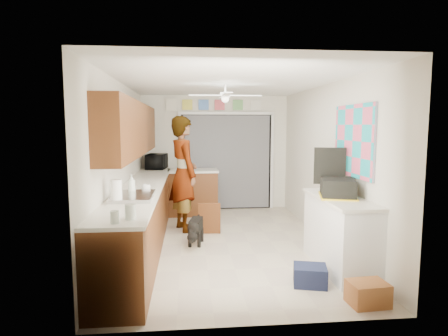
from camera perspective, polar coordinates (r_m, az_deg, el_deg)
name	(u,v)px	position (r m, az deg, el deg)	size (l,w,h in m)	color
floor	(226,243)	(6.06, 0.36, -11.30)	(5.00, 5.00, 0.00)	#BAA895
ceiling	(226,82)	(5.81, 0.38, 12.90)	(5.00, 5.00, 0.00)	white
wall_back	(215,153)	(8.28, -1.37, 2.31)	(3.20, 3.20, 0.00)	silver
wall_front	(255,193)	(3.35, 4.69, -3.85)	(3.20, 3.20, 0.00)	silver
wall_left	(121,166)	(5.86, -15.39, 0.37)	(5.00, 5.00, 0.00)	silver
wall_right	(326,164)	(6.17, 15.33, 0.66)	(5.00, 5.00, 0.00)	silver
left_base_cabinets	(143,217)	(5.95, -12.29, -7.28)	(0.60, 4.80, 0.90)	brown
left_countertop	(143,187)	(5.86, -12.30, -2.81)	(0.62, 4.80, 0.04)	white
upper_cabinets	(133,129)	(6.00, -13.70, 5.82)	(0.32, 4.00, 0.80)	brown
sink_basin	(133,197)	(4.88, -13.71, -4.28)	(0.50, 0.76, 0.06)	silver
faucet	(117,190)	(4.89, -15.95, -3.18)	(0.03, 0.03, 0.22)	silver
peninsula_base	(193,193)	(7.87, -4.74, -3.81)	(1.00, 0.60, 0.90)	brown
peninsula_top	(193,171)	(7.80, -4.77, -0.41)	(1.04, 0.64, 0.04)	white
back_opening_recess	(226,162)	(8.29, 0.37, 0.93)	(2.00, 0.06, 2.10)	black
curtain_panel	(227,162)	(8.25, 0.40, 0.90)	(1.90, 0.03, 2.05)	slate
door_trim_left	(180,162)	(8.22, -6.70, 0.84)	(0.06, 0.04, 2.10)	white
door_trim_right	(272,162)	(8.42, 7.31, 0.96)	(0.06, 0.04, 2.10)	white
door_trim_head	(227,113)	(8.23, 0.40, 8.35)	(2.10, 0.04, 0.06)	white
header_frame_0	(187,105)	(8.22, -5.61, 9.57)	(0.22, 0.02, 0.22)	#D6CD47
header_frame_1	(204,105)	(8.23, -3.13, 9.59)	(0.22, 0.02, 0.22)	#5080D6
header_frame_2	(220,105)	(8.25, -0.67, 9.59)	(0.22, 0.02, 0.22)	#D8515F
header_frame_3	(238,105)	(8.29, 2.12, 9.57)	(0.22, 0.02, 0.22)	#6CAE63
header_frame_4	(256,105)	(8.36, 4.88, 9.53)	(0.22, 0.02, 0.22)	silver
route66_sign	(171,105)	(8.23, -8.08, 9.54)	(0.22, 0.02, 0.26)	silver
right_counter_base	(340,234)	(5.13, 17.20, -9.66)	(0.50, 1.40, 0.90)	white
right_counter_top	(340,199)	(5.02, 17.27, -4.49)	(0.54, 1.44, 0.04)	white
abstract_painting	(354,141)	(5.21, 19.13, 3.93)	(0.03, 1.15, 0.95)	#EE577C
ceiling_fan	(225,96)	(5.99, 0.18, 10.98)	(1.14, 1.14, 0.24)	white
microwave	(157,161)	(8.03, -10.21, 0.99)	(0.57, 0.39, 0.32)	black
soap_bottle	(132,184)	(5.13, -13.89, -2.41)	(0.10, 0.10, 0.27)	silver
cup	(146,188)	(5.33, -11.78, -2.98)	(0.12, 0.12, 0.09)	white
jar_a	(131,212)	(3.78, -14.06, -6.48)	(0.11, 0.11, 0.15)	silver
jar_b	(115,217)	(3.66, -16.32, -7.21)	(0.08, 0.08, 0.12)	silver
paper_towel_roll	(116,191)	(4.58, -16.08, -3.45)	(0.13, 0.13, 0.28)	white
suitcase	(338,188)	(5.03, 16.92, -2.89)	(0.41, 0.54, 0.23)	black
suitcase_rim	(337,196)	(5.04, 16.87, -4.12)	(0.44, 0.58, 0.02)	yellow
suitcase_lid	(330,166)	(5.26, 15.81, 0.30)	(0.42, 0.03, 0.50)	black
cardboard_box	(368,293)	(4.34, 21.06, -17.41)	(0.39, 0.29, 0.24)	#B26338
navy_crate	(310,275)	(4.63, 12.98, -15.67)	(0.37, 0.31, 0.23)	#151A34
cabinet_door_panel	(209,218)	(6.41, -2.23, -7.70)	(0.37, 0.03, 0.56)	brown
man	(184,174)	(6.62, -6.18, -0.86)	(0.73, 0.48, 2.02)	white
dog	(196,230)	(5.94, -4.30, -9.41)	(0.25, 0.58, 0.45)	black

